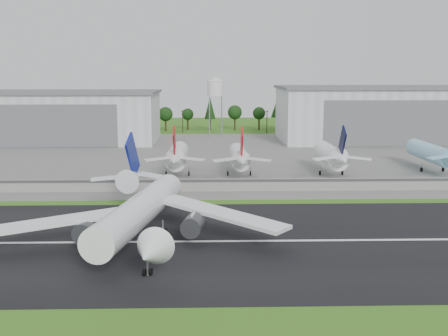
{
  "coord_description": "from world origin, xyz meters",
  "views": [
    {
      "loc": [
        -8.26,
        -92.18,
        31.79
      ],
      "look_at": [
        -4.72,
        40.0,
        9.0
      ],
      "focal_mm": 45.0,
      "sensor_mm": 36.0,
      "label": 1
    }
  ],
  "objects_px": {
    "parked_jet_navy": "(333,156)",
    "parked_jet_red_a": "(177,156)",
    "parked_jet_skyblue": "(435,154)",
    "main_airliner": "(140,218)",
    "parked_jet_red_b": "(239,157)"
  },
  "relations": [
    {
      "from": "parked_jet_navy",
      "to": "parked_jet_red_a",
      "type": "bearing_deg",
      "value": 180.0
    },
    {
      "from": "parked_jet_skyblue",
      "to": "parked_jet_navy",
      "type": "bearing_deg",
      "value": -171.6
    },
    {
      "from": "main_airliner",
      "to": "parked_jet_red_b",
      "type": "bearing_deg",
      "value": -98.06
    },
    {
      "from": "main_airliner",
      "to": "parked_jet_red_a",
      "type": "height_order",
      "value": "main_airliner"
    },
    {
      "from": "parked_jet_navy",
      "to": "parked_jet_skyblue",
      "type": "distance_m",
      "value": 34.09
    },
    {
      "from": "parked_jet_red_a",
      "to": "parked_jet_red_b",
      "type": "relative_size",
      "value": 1.0
    },
    {
      "from": "parked_jet_red_a",
      "to": "parked_jet_skyblue",
      "type": "relative_size",
      "value": 0.84
    },
    {
      "from": "parked_jet_navy",
      "to": "parked_jet_skyblue",
      "type": "xyz_separation_m",
      "value": [
        33.72,
        4.98,
        -0.2
      ]
    },
    {
      "from": "main_airliner",
      "to": "parked_jet_red_b",
      "type": "distance_m",
      "value": 70.54
    },
    {
      "from": "parked_jet_red_a",
      "to": "parked_jet_red_b",
      "type": "height_order",
      "value": "parked_jet_red_a"
    },
    {
      "from": "main_airliner",
      "to": "parked_jet_skyblue",
      "type": "relative_size",
      "value": 1.58
    },
    {
      "from": "parked_jet_red_a",
      "to": "parked_jet_navy",
      "type": "relative_size",
      "value": 1.0
    },
    {
      "from": "parked_jet_red_b",
      "to": "parked_jet_skyblue",
      "type": "relative_size",
      "value": 0.84
    },
    {
      "from": "parked_jet_red_b",
      "to": "parked_jet_skyblue",
      "type": "bearing_deg",
      "value": 4.61
    },
    {
      "from": "main_airliner",
      "to": "parked_jet_navy",
      "type": "xyz_separation_m",
      "value": [
        50.73,
        67.01,
        1.45
      ]
    }
  ]
}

